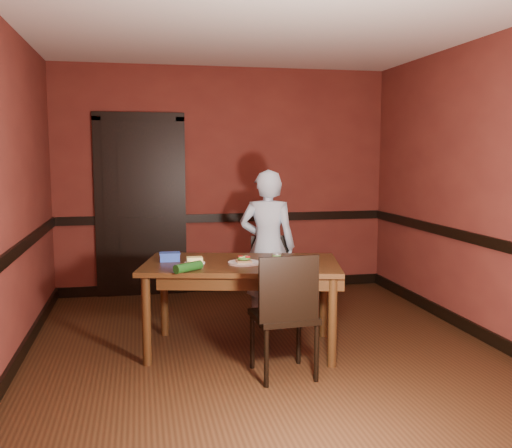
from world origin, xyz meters
name	(u,v)px	position (x,y,z in m)	size (l,w,h in m)	color
floor	(264,351)	(0.00, 0.00, 0.00)	(4.00, 4.50, 0.01)	black
ceiling	(265,24)	(0.00, 0.00, 2.70)	(4.00, 4.50, 0.01)	silver
wall_back	(224,181)	(0.00, 2.25, 1.35)	(4.00, 0.02, 2.70)	maroon
wall_front	(374,227)	(0.00, -2.25, 1.35)	(4.00, 0.02, 2.70)	maroon
wall_left	(6,197)	(-2.00, 0.00, 1.35)	(0.02, 4.50, 2.70)	maroon
wall_right	(482,190)	(2.00, 0.00, 1.35)	(0.02, 4.50, 2.70)	maroon
dado_back	(225,218)	(0.00, 2.23, 0.90)	(4.00, 0.03, 0.10)	black
dado_left	(11,255)	(-1.99, 0.00, 0.90)	(0.03, 4.50, 0.10)	black
dado_right	(479,240)	(1.99, 0.00, 0.90)	(0.03, 4.50, 0.10)	black
baseboard_back	(225,285)	(0.00, 2.23, 0.06)	(4.00, 0.03, 0.12)	black
baseboard_left	(17,361)	(-1.99, 0.00, 0.06)	(0.03, 4.50, 0.12)	black
baseboard_right	(474,330)	(1.99, 0.00, 0.06)	(0.03, 4.50, 0.12)	black
door	(141,204)	(-1.00, 2.22, 1.09)	(1.05, 0.07, 2.20)	black
dining_table	(241,306)	(-0.18, 0.07, 0.38)	(1.63, 0.92, 0.76)	#321C0C
chair_far	(277,280)	(0.30, 0.80, 0.42)	(0.40, 0.40, 0.85)	black
chair_near	(284,314)	(0.03, -0.54, 0.48)	(0.44, 0.44, 0.95)	black
person	(267,247)	(0.22, 0.85, 0.76)	(0.55, 0.36, 1.52)	#ABC2D7
sandwich_plate	(244,262)	(-0.18, -0.01, 0.78)	(0.27, 0.27, 0.07)	white
sauce_jar	(277,258)	(0.09, -0.07, 0.81)	(0.08, 0.08, 0.10)	#549046
cheese_saucer	(195,261)	(-0.57, 0.10, 0.78)	(0.17, 0.17, 0.05)	white
food_tub	(170,257)	(-0.77, 0.25, 0.80)	(0.18, 0.12, 0.07)	blue
wrapped_veg	(188,267)	(-0.65, -0.22, 0.80)	(0.07, 0.07, 0.26)	#123A11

